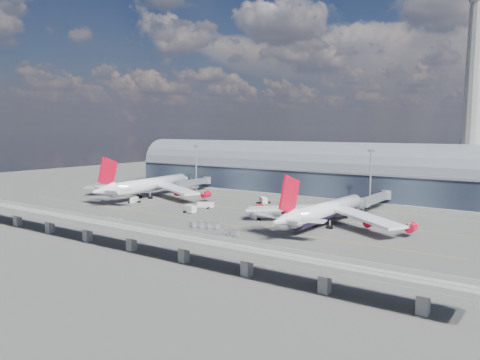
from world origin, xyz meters
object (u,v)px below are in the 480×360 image
Objects in this scene: airliner_right at (325,211)px; service_truck_3 at (259,215)px; service_truck_1 at (190,209)px; floodlight_mast_right at (370,177)px; floodlight_mast_left at (196,167)px; airliner_left at (147,185)px; service_truck_4 at (288,213)px; service_truck_2 at (206,205)px; service_truck_5 at (263,200)px; cargo_train_2 at (231,233)px; service_truck_0 at (134,200)px; cargo_train_0 at (205,225)px; cargo_train_1 at (115,220)px; control_tower at (474,89)px.

airliner_right is 26.76m from service_truck_3.
airliner_right reaches higher than service_truck_1.
service_truck_1 is (-56.14, -54.95, -12.01)m from floodlight_mast_right.
floodlight_mast_left is 36.22m from airliner_left.
service_truck_4 is at bearing -116.61° from floodlight_mast_right.
airliner_left is at bearing 57.48° from service_truck_2.
service_truck_5 is 1.09× the size of cargo_train_2.
service_truck_0 is 37.57m from service_truck_2.
service_truck_4 reaches higher than cargo_train_0.
floodlight_mast_right is 0.35× the size of airliner_left.
airliner_left is (-102.28, -35.43, -7.18)m from floodlight_mast_right.
service_truck_3 is at bearing -173.99° from airliner_right.
floodlight_mast_left is 4.07× the size of service_truck_0.
cargo_train_1 is (-33.26, -11.59, -0.07)m from cargo_train_0.
airliner_left is at bearing 175.11° from airliner_right.
airliner_left is 15.46× the size of service_truck_4.
service_truck_3 reaches higher than cargo_train_1.
control_tower is 110.42m from service_truck_3.
floodlight_mast_left is 0.39× the size of airliner_right.
service_truck_0 is at bearing 78.56° from service_truck_2.
floodlight_mast_left reaches higher than cargo_train_0.
service_truck_4 is at bearing -3.45° from cargo_train_0.
control_tower is at bearing 67.09° from service_truck_3.
service_truck_0 is 46.63m from cargo_train_1.
service_truck_5 is at bearing -3.37° from service_truck_1.
floodlight_mast_left is 3.20× the size of cargo_train_1.
floodlight_mast_left reaches higher than service_truck_0.
floodlight_mast_right is at bearing 39.85° from service_truck_4.
control_tower is at bearing -77.31° from service_truck_2.
service_truck_4 is (-20.03, 9.12, -4.15)m from airliner_right.
control_tower reaches higher than cargo_train_0.
service_truck_4 is 39.79m from cargo_train_2.
control_tower is 129.10m from cargo_train_2.
cargo_train_2 is at bearing -107.80° from service_truck_1.
airliner_right is 42.86m from cargo_train_0.
service_truck_1 reaches higher than cargo_train_2.
service_truck_3 is at bearing -117.41° from floodlight_mast_right.
cargo_train_2 is at bearing -34.87° from airliner_left.
cargo_train_0 is at bearing -115.79° from service_truck_1.
airliner_right is 22.39m from service_truck_4.
service_truck_1 is 13.28m from service_truck_2.
service_truck_0 is at bearing 96.61° from service_truck_1.
service_truck_1 is 0.81× the size of service_truck_2.
floodlight_mast_left is 90.11m from service_truck_3.
service_truck_2 is at bearing -177.88° from service_truck_3.
airliner_right is at bearing -69.03° from service_truck_1.
floodlight_mast_left and floodlight_mast_right have the same top height.
control_tower is at bearing 11.72° from floodlight_mast_left.
cargo_train_1 is 48.28m from cargo_train_2.
service_truck_1 is at bearing -153.34° from service_truck_5.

